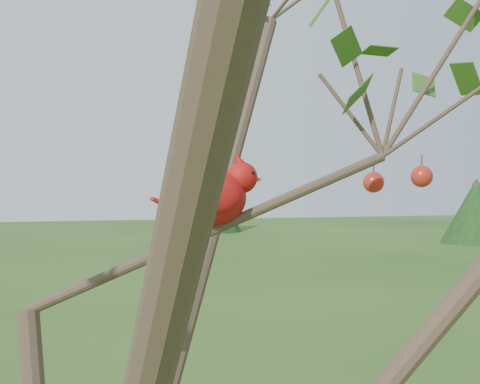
{
  "coord_description": "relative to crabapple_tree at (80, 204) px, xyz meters",
  "views": [
    {
      "loc": [
        -0.0,
        -0.9,
        2.14
      ],
      "look_at": [
        0.29,
        0.08,
        2.14
      ],
      "focal_mm": 45.0,
      "sensor_mm": 36.0,
      "label": 1
    }
  ],
  "objects": [
    {
      "name": "cardinal",
      "position": [
        0.22,
        0.1,
        0.01
      ],
      "size": [
        0.2,
        0.1,
        0.14
      ],
      "rotation": [
        0.0,
        0.0,
        0.07
      ],
      "color": "red",
      "rests_on": "ground"
    },
    {
      "name": "distant_trees",
      "position": [
        -1.62,
        23.66,
        -0.5
      ],
      "size": [
        39.11,
        14.3,
        3.76
      ],
      "color": "#3B2B1F",
      "rests_on": "ground"
    },
    {
      "name": "crabapple_tree",
      "position": [
        0.0,
        0.0,
        0.0
      ],
      "size": [
        2.35,
        2.05,
        2.95
      ],
      "color": "#3B2B1F",
      "rests_on": "ground"
    }
  ]
}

